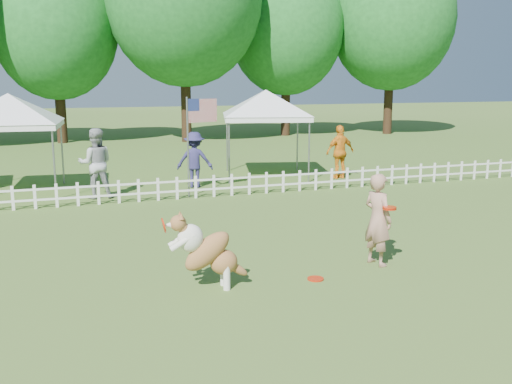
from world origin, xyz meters
TOP-DOWN VIEW (x-y plane):
  - ground at (0.00, 0.00)m, footprint 120.00×120.00m
  - picket_fence at (0.00, 7.00)m, footprint 22.00×0.08m
  - handler at (1.92, 0.57)m, footprint 0.51×0.65m
  - dog at (-1.07, 0.35)m, footprint 1.17×0.44m
  - frisbee_on_turf at (0.62, 0.20)m, footprint 0.30×0.30m
  - canopy_tent_left at (-4.35, 9.37)m, footprint 2.82×2.82m
  - canopy_tent_right at (3.19, 9.68)m, footprint 3.22×3.22m
  - flag_pole at (0.11, 7.20)m, footprint 0.99×0.47m
  - spectator_a at (-2.23, 7.88)m, footprint 0.96×0.77m
  - spectator_b at (0.59, 8.57)m, footprint 1.18×0.91m
  - spectator_c at (5.31, 8.57)m, footprint 1.04×0.53m
  - tree_center_left at (-3.00, 22.50)m, footprint 6.00×6.00m
  - tree_center_right at (3.00, 21.00)m, footprint 7.60×7.60m
  - tree_right at (9.00, 22.50)m, footprint 6.20×6.20m
  - tree_far_right at (15.00, 21.50)m, footprint 7.00×7.00m

SIDE VIEW (x-z plane):
  - ground at x=0.00m, z-range 0.00..0.00m
  - frisbee_on_turf at x=0.62m, z-range 0.00..0.02m
  - picket_fence at x=0.00m, z-range 0.00..0.60m
  - dog at x=-1.07m, z-range 0.00..1.19m
  - handler at x=1.92m, z-range 0.00..1.57m
  - spectator_b at x=0.59m, z-range 0.00..1.62m
  - spectator_c at x=5.31m, z-range 0.00..1.70m
  - spectator_a at x=-2.23m, z-range 0.00..1.86m
  - flag_pole at x=0.11m, z-range 0.00..2.66m
  - canopy_tent_left at x=-4.35m, z-range 0.00..2.68m
  - canopy_tent_right at x=3.19m, z-range 0.00..2.73m
  - tree_center_left at x=-3.00m, z-range 0.00..9.80m
  - tree_right at x=9.00m, z-range 0.00..10.40m
  - tree_far_right at x=15.00m, z-range 0.00..11.40m
  - tree_center_right at x=3.00m, z-range 0.00..12.60m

